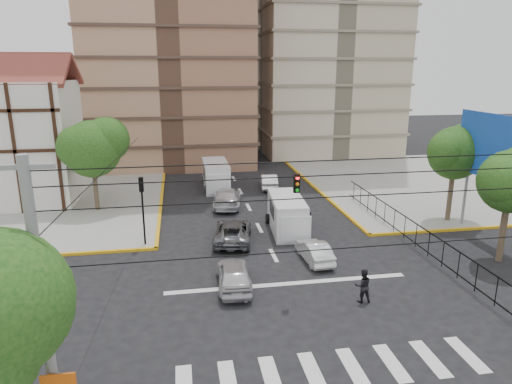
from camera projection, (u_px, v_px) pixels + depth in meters
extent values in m
plane|color=black|center=(294.00, 294.00, 23.02)|extent=(160.00, 160.00, 0.00)
cube|color=gray|center=(8.00, 201.00, 38.77)|extent=(26.00, 26.00, 0.15)
cube|color=gray|center=(440.00, 182.00, 45.25)|extent=(26.00, 26.00, 0.15)
cube|color=silver|center=(333.00, 369.00, 17.32)|extent=(12.00, 2.40, 0.01)
cube|color=silver|center=(288.00, 284.00, 24.16)|extent=(13.00, 0.40, 0.01)
cube|color=silver|center=(12.00, 143.00, 37.62)|extent=(10.00, 8.00, 10.00)
cube|color=maroon|center=(10.00, 69.00, 37.85)|extent=(10.80, 4.25, 2.65)
cylinder|color=slate|center=(503.00, 214.00, 28.60)|extent=(0.20, 0.20, 4.00)
cylinder|color=slate|center=(465.00, 197.00, 32.40)|extent=(0.20, 0.20, 4.00)
cube|color=silver|center=(491.00, 146.00, 29.44)|extent=(0.25, 6.00, 4.00)
cube|color=blue|center=(488.00, 146.00, 29.40)|extent=(0.08, 6.20, 4.20)
cylinder|color=#473828|center=(503.00, 227.00, 26.47)|extent=(0.36, 0.36, 4.20)
sphere|color=#164413|center=(510.00, 181.00, 25.74)|extent=(3.60, 3.60, 3.60)
sphere|color=#164413|center=(503.00, 180.00, 25.29)|extent=(2.70, 2.70, 2.70)
cylinder|color=#473828|center=(450.00, 192.00, 33.25)|extent=(0.36, 0.36, 4.48)
sphere|color=#164413|center=(455.00, 153.00, 32.47)|extent=(3.80, 3.80, 3.80)
sphere|color=#164413|center=(466.00, 144.00, 32.76)|extent=(3.04, 3.04, 3.04)
sphere|color=#164413|center=(448.00, 151.00, 32.01)|extent=(2.85, 2.85, 2.85)
cylinder|color=#473828|center=(95.00, 186.00, 35.72)|extent=(0.36, 0.36, 4.20)
sphere|color=#164413|center=(92.00, 149.00, 34.95)|extent=(4.40, 4.40, 4.40)
sphere|color=#164413|center=(107.00, 139.00, 35.24)|extent=(3.52, 3.52, 3.52)
sphere|color=#164413|center=(79.00, 147.00, 34.46)|extent=(3.30, 3.30, 3.30)
cylinder|color=black|center=(144.00, 218.00, 28.67)|extent=(0.12, 0.12, 3.50)
cube|color=black|center=(141.00, 184.00, 28.08)|extent=(0.28, 0.22, 0.90)
sphere|color=#FF0C0C|center=(141.00, 180.00, 28.00)|extent=(0.17, 0.17, 0.17)
cube|color=black|center=(297.00, 183.00, 21.48)|extent=(0.28, 0.22, 0.90)
cylinder|color=black|center=(378.00, 246.00, 12.81)|extent=(18.00, 0.03, 0.03)
cylinder|color=slate|center=(46.00, 326.00, 11.78)|extent=(0.28, 0.28, 9.00)
cube|color=slate|center=(23.00, 167.00, 10.66)|extent=(1.40, 0.12, 0.12)
cube|color=silver|center=(287.00, 214.00, 31.69)|extent=(2.52, 5.40, 2.42)
cube|color=silver|center=(294.00, 226.00, 29.74)|extent=(2.09, 1.42, 1.68)
cube|color=black|center=(296.00, 220.00, 29.24)|extent=(1.95, 0.26, 0.95)
cylinder|color=black|center=(278.00, 235.00, 30.16)|extent=(0.25, 0.74, 0.74)
cylinder|color=black|center=(307.00, 233.00, 30.48)|extent=(0.25, 0.74, 0.74)
cylinder|color=black|center=(268.00, 219.00, 33.35)|extent=(0.25, 0.74, 0.74)
cylinder|color=black|center=(294.00, 217.00, 33.68)|extent=(0.25, 0.74, 0.74)
cube|color=silver|center=(216.00, 175.00, 42.72)|extent=(2.20, 5.49, 2.53)
cube|color=silver|center=(218.00, 183.00, 40.68)|extent=(2.09, 1.32, 1.76)
cube|color=black|center=(218.00, 177.00, 40.15)|extent=(2.03, 0.10, 0.99)
cylinder|color=black|center=(206.00, 190.00, 41.12)|extent=(0.25, 0.77, 0.77)
cylinder|color=black|center=(229.00, 189.00, 41.45)|extent=(0.25, 0.77, 0.77)
cylinder|color=black|center=(204.00, 180.00, 44.46)|extent=(0.25, 0.77, 0.77)
cylinder|color=black|center=(225.00, 180.00, 44.79)|extent=(0.25, 0.77, 0.77)
imported|color=silver|center=(234.00, 274.00, 23.62)|extent=(1.91, 4.33, 1.45)
imported|color=white|center=(314.00, 251.00, 26.86)|extent=(1.50, 3.77, 1.22)
imported|color=slate|center=(233.00, 231.00, 29.87)|extent=(3.13, 5.32, 1.39)
imported|color=silver|center=(227.00, 197.00, 37.36)|extent=(2.89, 5.49, 1.52)
imported|color=#242427|center=(280.00, 194.00, 38.53)|extent=(1.73, 4.13, 1.40)
imported|color=white|center=(269.00, 181.00, 42.95)|extent=(1.99, 4.34, 1.38)
imported|color=black|center=(363.00, 286.00, 22.11)|extent=(0.87, 0.70, 1.71)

